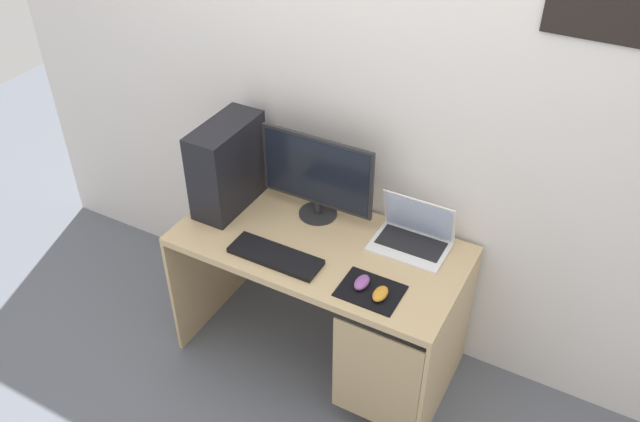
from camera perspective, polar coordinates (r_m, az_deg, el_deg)
ground_plane at (r=3.48m, az=0.00°, el=-12.13°), size 8.00×8.00×0.00m
wall_back at (r=2.92m, az=3.50°, el=9.88°), size 4.00×0.05×2.60m
desk at (r=3.05m, az=0.16°, el=-5.24°), size 1.32×0.65×0.73m
pc_tower at (r=3.11m, az=-8.02°, el=3.94°), size 0.18×0.40×0.43m
monitor at (r=2.99m, az=-0.26°, el=3.05°), size 0.56×0.18×0.43m
laptop at (r=2.96m, az=8.05°, el=-2.13°), size 0.34×0.23×0.23m
keyboard at (r=2.88m, az=-3.89°, el=-3.92°), size 0.42×0.14×0.02m
mousepad at (r=2.74m, az=4.40°, el=-6.92°), size 0.26×0.20×0.00m
mouse_left at (r=2.74m, az=3.65°, el=-6.19°), size 0.06×0.10×0.03m
mouse_right at (r=2.70m, az=5.25°, el=-7.16°), size 0.06×0.10×0.03m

